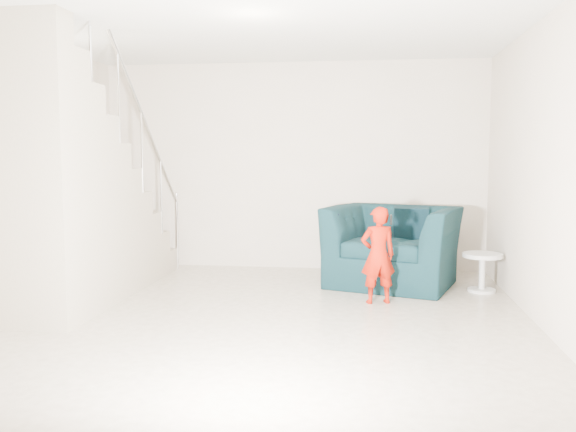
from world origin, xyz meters
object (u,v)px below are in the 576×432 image
object	(u,v)px
toddler	(378,255)
staircase	(69,210)
armchair	(393,246)
side_table	(482,266)

from	to	relation	value
toddler	staircase	world-z (taller)	staircase
armchair	staircase	world-z (taller)	staircase
toddler	side_table	xyz separation A→B (m)	(1.15, 0.67, -0.21)
armchair	side_table	size ratio (longest dim) A/B	3.27
armchair	staircase	bearing A→B (deg)	-140.93
armchair	toddler	size ratio (longest dim) A/B	1.41
side_table	staircase	bearing A→B (deg)	-166.19
side_table	armchair	bearing A→B (deg)	165.50
side_table	staircase	xyz separation A→B (m)	(-4.25, -1.04, 0.66)
armchair	staircase	size ratio (longest dim) A/B	0.39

